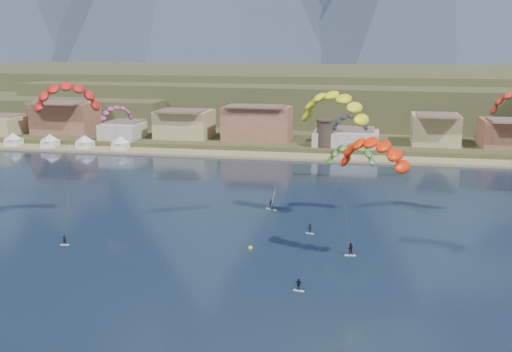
% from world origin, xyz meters
% --- Properties ---
extents(ground, '(2400.00, 2400.00, 0.00)m').
position_xyz_m(ground, '(0.00, 0.00, 0.00)').
color(ground, black).
rests_on(ground, ground).
extents(beach, '(2200.00, 12.00, 0.90)m').
position_xyz_m(beach, '(0.00, 106.00, 0.25)').
color(beach, tan).
rests_on(beach, ground).
extents(land, '(2200.00, 900.00, 4.00)m').
position_xyz_m(land, '(0.00, 560.00, 0.00)').
color(land, '#4E492A').
rests_on(land, ground).
extents(foothills, '(940.00, 210.00, 18.00)m').
position_xyz_m(foothills, '(22.39, 232.47, 9.08)').
color(foothills, brown).
rests_on(foothills, ground).
extents(town, '(400.00, 24.00, 12.00)m').
position_xyz_m(town, '(-40.00, 122.00, 8.00)').
color(town, beige).
rests_on(town, ground).
extents(watchtower, '(5.82, 5.82, 8.60)m').
position_xyz_m(watchtower, '(5.00, 114.00, 6.37)').
color(watchtower, '#47382D').
rests_on(watchtower, ground).
extents(beach_tents, '(43.40, 6.40, 5.00)m').
position_xyz_m(beach_tents, '(-76.25, 106.00, 3.71)').
color(beach_tents, white).
rests_on(beach_tents, ground).
extents(kitesurfer_red, '(12.64, 14.11, 27.59)m').
position_xyz_m(kitesurfer_red, '(-32.39, 26.66, 24.64)').
color(kitesurfer_red, silver).
rests_on(kitesurfer_red, ground).
extents(kitesurfer_yellow, '(14.29, 22.37, 28.15)m').
position_xyz_m(kitesurfer_yellow, '(12.89, 38.52, 22.54)').
color(kitesurfer_yellow, silver).
rests_on(kitesurfer_yellow, ground).
extents(kitesurfer_orange, '(15.91, 16.59, 22.94)m').
position_xyz_m(kitesurfer_orange, '(20.26, 17.72, 17.96)').
color(kitesurfer_orange, silver).
rests_on(kitesurfer_orange, ground).
extents(kitesurfer_green, '(12.02, 16.46, 18.26)m').
position_xyz_m(kitesurfer_green, '(15.84, 45.62, 12.61)').
color(kitesurfer_green, silver).
rests_on(kitesurfer_green, ground).
extents(distant_kite_pink, '(8.30, 7.88, 19.79)m').
position_xyz_m(distant_kite_pink, '(-41.38, 66.86, 17.09)').
color(distant_kite_pink, '#262626').
rests_on(distant_kite_pink, ground).
extents(distant_kite_dark, '(9.36, 6.45, 18.34)m').
position_xyz_m(distant_kite_dark, '(14.19, 74.55, 15.36)').
color(distant_kite_dark, '#262626').
rests_on(distant_kite_dark, ground).
extents(windsurfer, '(2.77, 2.81, 4.43)m').
position_xyz_m(windsurfer, '(0.32, 46.65, 1.41)').
color(windsurfer, silver).
rests_on(windsurfer, ground).
extents(buoy, '(0.69, 0.69, 0.69)m').
position_xyz_m(buoy, '(1.09, 21.99, 0.12)').
color(buoy, yellow).
rests_on(buoy, ground).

